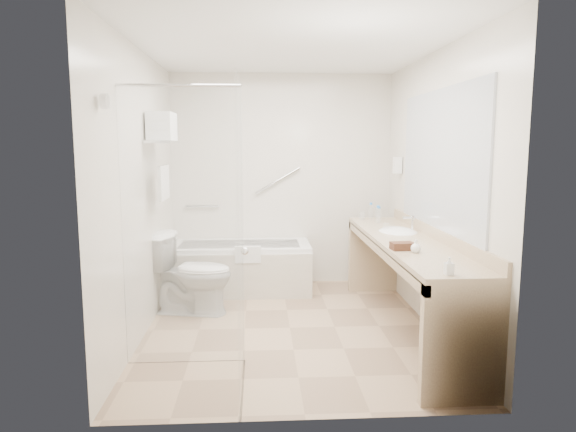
{
  "coord_description": "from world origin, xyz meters",
  "views": [
    {
      "loc": [
        -0.28,
        -4.53,
        1.68
      ],
      "look_at": [
        0.0,
        0.3,
        1.0
      ],
      "focal_mm": 32.0,
      "sensor_mm": 36.0,
      "label": 1
    }
  ],
  "objects": [
    {
      "name": "hairdryer_unit",
      "position": [
        1.25,
        1.05,
        1.45
      ],
      "size": [
        0.08,
        0.1,
        0.18
      ],
      "primitive_type": "cube",
      "color": "silver",
      "rests_on": "wall_right"
    },
    {
      "name": "sink",
      "position": [
        1.05,
        0.25,
        0.82
      ],
      "size": [
        0.4,
        0.52,
        0.14
      ],
      "primitive_type": "ellipsoid",
      "color": "white",
      "rests_on": "vanity_counter"
    },
    {
      "name": "grab_bar_short",
      "position": [
        -0.95,
        1.56,
        0.95
      ],
      "size": [
        0.4,
        0.03,
        0.03
      ],
      "primitive_type": "cylinder",
      "rotation": [
        0.0,
        1.57,
        0.0
      ],
      "color": "silver",
      "rests_on": "wall_back"
    },
    {
      "name": "drinking_glass_far",
      "position": [
        0.86,
        1.03,
        0.89
      ],
      "size": [
        0.09,
        0.09,
        0.09
      ],
      "primitive_type": "cylinder",
      "rotation": [
        0.0,
        0.0,
        -0.41
      ],
      "color": "silver",
      "rests_on": "vanity_counter"
    },
    {
      "name": "wall_back",
      "position": [
        0.0,
        1.6,
        1.25
      ],
      "size": [
        2.6,
        0.1,
        2.5
      ],
      "primitive_type": "cube",
      "color": "beige",
      "rests_on": "ground"
    },
    {
      "name": "soap_bottle_a",
      "position": [
        0.93,
        -1.4,
        0.88
      ],
      "size": [
        0.06,
        0.12,
        0.05
      ],
      "primitive_type": "imported",
      "rotation": [
        0.0,
        0.0,
        0.06
      ],
      "color": "silver",
      "rests_on": "vanity_counter"
    },
    {
      "name": "soap_bottle_b",
      "position": [
        0.93,
        -0.72,
        0.89
      ],
      "size": [
        0.11,
        0.12,
        0.08
      ],
      "primitive_type": "imported",
      "rotation": [
        0.0,
        0.0,
        0.36
      ],
      "color": "silver",
      "rests_on": "vanity_counter"
    },
    {
      "name": "wall_front",
      "position": [
        0.0,
        -1.6,
        1.25
      ],
      "size": [
        2.6,
        0.1,
        2.5
      ],
      "primitive_type": "cube",
      "color": "beige",
      "rests_on": "ground"
    },
    {
      "name": "shower_enclosure",
      "position": [
        -0.63,
        -0.93,
        1.07
      ],
      "size": [
        0.96,
        0.91,
        2.11
      ],
      "color": "silver",
      "rests_on": "floor"
    },
    {
      "name": "ceiling",
      "position": [
        0.0,
        0.0,
        2.5
      ],
      "size": [
        2.6,
        3.2,
        0.1
      ],
      "primitive_type": "cube",
      "color": "white",
      "rests_on": "wall_back"
    },
    {
      "name": "grab_bar_long",
      "position": [
        -0.05,
        1.56,
        1.25
      ],
      "size": [
        0.53,
        0.03,
        0.33
      ],
      "primitive_type": "cylinder",
      "rotation": [
        0.0,
        1.05,
        0.0
      ],
      "color": "silver",
      "rests_on": "wall_back"
    },
    {
      "name": "water_bottle_left",
      "position": [
        0.98,
        0.77,
        0.94
      ],
      "size": [
        0.06,
        0.06,
        0.19
      ],
      "rotation": [
        0.0,
        0.0,
        0.17
      ],
      "color": "silver",
      "rests_on": "vanity_counter"
    },
    {
      "name": "mirror",
      "position": [
        1.29,
        -0.15,
        1.55
      ],
      "size": [
        0.02,
        2.0,
        1.2
      ],
      "primitive_type": "cube",
      "color": "#AFB4BC",
      "rests_on": "wall_right"
    },
    {
      "name": "floor",
      "position": [
        0.0,
        0.0,
        0.0
      ],
      "size": [
        3.2,
        3.2,
        0.0
      ],
      "primitive_type": "plane",
      "color": "tan",
      "rests_on": "ground"
    },
    {
      "name": "wall_left",
      "position": [
        -1.3,
        0.0,
        1.25
      ],
      "size": [
        0.1,
        3.2,
        2.5
      ],
      "primitive_type": "cube",
      "color": "beige",
      "rests_on": "ground"
    },
    {
      "name": "vanity_counter",
      "position": [
        1.02,
        -0.15,
        0.64
      ],
      "size": [
        0.55,
        2.7,
        0.95
      ],
      "color": "tan",
      "rests_on": "floor"
    },
    {
      "name": "water_bottle_mid",
      "position": [
        0.98,
        1.1,
        0.93
      ],
      "size": [
        0.06,
        0.06,
        0.18
      ],
      "rotation": [
        0.0,
        0.0,
        -0.17
      ],
      "color": "silver",
      "rests_on": "vanity_counter"
    },
    {
      "name": "bathtub",
      "position": [
        -0.5,
        1.24,
        0.28
      ],
      "size": [
        1.6,
        0.73,
        0.59
      ],
      "color": "white",
      "rests_on": "floor"
    },
    {
      "name": "toilet",
      "position": [
        -0.95,
        0.49,
        0.4
      ],
      "size": [
        0.89,
        0.61,
        0.8
      ],
      "primitive_type": "imported",
      "rotation": [
        0.0,
        0.0,
        1.37
      ],
      "color": "white",
      "rests_on": "floor"
    },
    {
      "name": "faucet",
      "position": [
        1.2,
        0.25,
        0.93
      ],
      "size": [
        0.03,
        0.03,
        0.14
      ],
      "primitive_type": "cylinder",
      "color": "silver",
      "rests_on": "vanity_counter"
    },
    {
      "name": "drinking_glass_near",
      "position": [
        0.94,
        0.25,
        0.89
      ],
      "size": [
        0.08,
        0.08,
        0.08
      ],
      "primitive_type": "cylinder",
      "rotation": [
        0.0,
        0.0,
        0.27
      ],
      "color": "silver",
      "rests_on": "vanity_counter"
    },
    {
      "name": "water_bottle_right",
      "position": [
        1.01,
        0.84,
        0.93
      ],
      "size": [
        0.05,
        0.05,
        0.17
      ],
      "rotation": [
        0.0,
        0.0,
        -0.32
      ],
      "color": "silver",
      "rests_on": "vanity_counter"
    },
    {
      "name": "wall_right",
      "position": [
        1.3,
        0.0,
        1.25
      ],
      "size": [
        0.1,
        3.2,
        2.5
      ],
      "primitive_type": "cube",
      "color": "beige",
      "rests_on": "ground"
    },
    {
      "name": "amenity_basket",
      "position": [
        0.86,
        -0.6,
        0.88
      ],
      "size": [
        0.19,
        0.13,
        0.06
      ],
      "primitive_type": "cube",
      "rotation": [
        0.0,
        0.0,
        0.09
      ],
      "color": "#472719",
      "rests_on": "vanity_counter"
    },
    {
      "name": "towel_shelf",
      "position": [
        -1.17,
        0.35,
        1.75
      ],
      "size": [
        0.24,
        0.55,
        0.81
      ],
      "color": "silver",
      "rests_on": "wall_left"
    }
  ]
}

